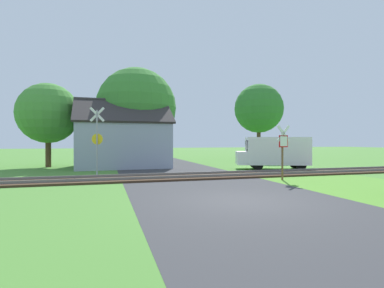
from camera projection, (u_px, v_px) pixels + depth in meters
ground_plane at (242, 201)px, 9.75m from camera, size 160.00×160.00×0.00m
road_asphalt at (220, 191)px, 11.67m from camera, size 7.05×80.00×0.01m
rail_track at (188, 177)px, 16.08m from camera, size 60.00×2.60×0.22m
stop_sign_near at (283, 147)px, 15.01m from camera, size 0.86×0.23×2.79m
crossing_sign_far at (97, 137)px, 17.45m from camera, size 0.86×0.25×3.97m
house at (122, 143)px, 22.94m from camera, size 7.13×5.97×5.19m
tree_center at (136, 108)px, 25.08m from camera, size 6.62×6.62×8.10m
tree_left at (48, 113)px, 22.64m from camera, size 4.53×4.53×6.34m
tree_far at (259, 109)px, 33.13m from camera, size 5.38×5.38×8.28m
mail_truck at (274, 152)px, 20.89m from camera, size 5.24×3.39×2.24m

